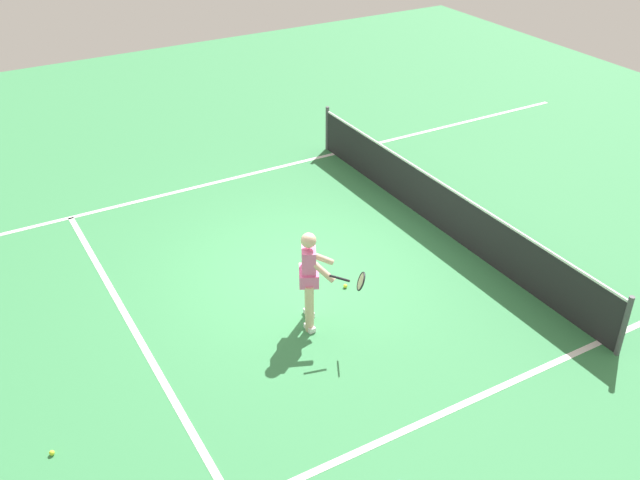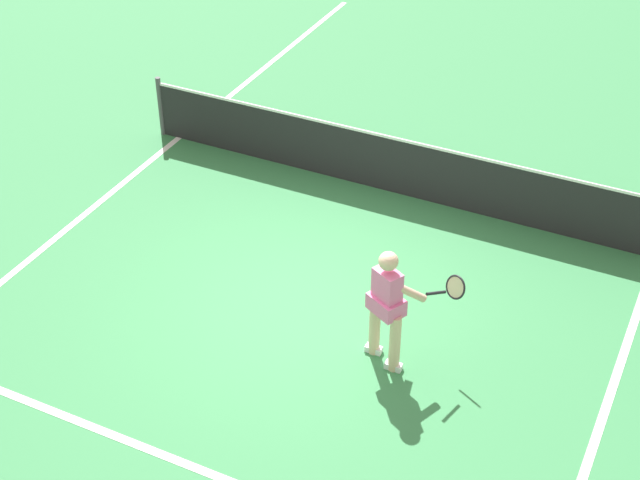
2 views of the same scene
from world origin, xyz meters
The scene contains 8 objects.
ground_plane centered at (0.00, 0.00, 0.00)m, with size 26.77×26.77×0.00m, color #38844C.
service_line_marking centered at (0.00, -2.88, 0.00)m, with size 7.51×0.10×0.01m, color white.
sideline_left_marking centered at (-3.76, 0.00, 0.00)m, with size 0.10×18.60×0.01m, color white.
sideline_right_marking centered at (3.76, 0.00, 0.00)m, with size 0.10×18.60×0.01m, color white.
court_net centered at (0.00, 2.88, 0.47)m, with size 8.19×0.08×1.00m.
tennis_player centered at (1.27, -0.51, 0.85)m, with size 1.05×0.82×1.55m.
tennis_ball_near centered at (0.75, 0.40, 0.03)m, with size 0.07×0.07×0.07m, color #D1E533.
tennis_ball_far centered at (1.97, -4.46, 0.03)m, with size 0.07×0.07×0.07m, color #D1E533.
Camera 1 is at (8.82, -4.70, 6.71)m, focal length 40.66 mm.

